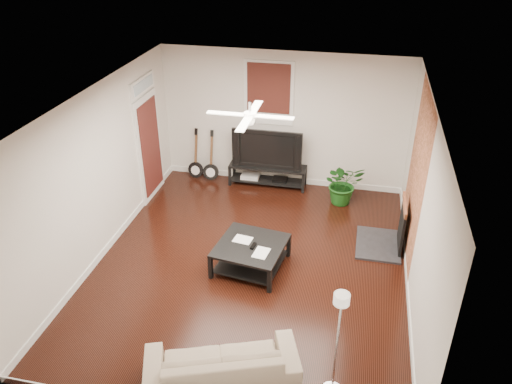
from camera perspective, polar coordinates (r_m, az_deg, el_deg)
room at (r=7.66m, az=-0.63°, el=0.21°), size 5.01×6.01×2.81m
brick_accent at (r=8.45m, az=17.63°, el=1.68°), size 0.02×2.20×2.80m
fireplace at (r=8.88m, az=14.89°, el=-3.51°), size 0.80×1.10×0.92m
window_back at (r=10.17m, az=1.44°, el=11.08°), size 1.00×0.06×1.30m
door_left at (r=10.08m, az=-12.01°, el=6.02°), size 0.08×1.00×2.50m
tv_stand at (r=10.66m, az=1.32°, el=1.91°), size 1.61×0.43×0.45m
tv at (r=10.40m, az=1.38°, el=5.08°), size 1.44×0.19×0.83m
coffee_table at (r=8.25m, az=-0.59°, el=-7.18°), size 1.18×1.18×0.44m
sofa at (r=6.53m, az=-3.87°, el=-18.69°), size 2.01×1.33×0.55m
floor_lamp at (r=6.10m, az=9.09°, el=-16.73°), size 0.32×0.32×1.53m
potted_plant at (r=10.06m, az=9.81°, el=0.96°), size 0.95×0.89×0.85m
guitar_left at (r=10.87m, az=-6.92°, el=4.17°), size 0.37×0.28×1.11m
guitar_right at (r=10.74m, az=-5.19°, el=3.95°), size 0.35×0.25×1.11m
ceiling_fan at (r=7.16m, az=-0.69°, el=8.64°), size 1.24×1.24×0.32m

